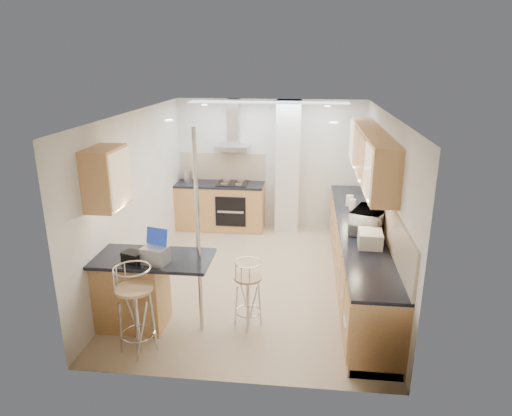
# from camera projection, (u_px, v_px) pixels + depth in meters

# --- Properties ---
(ground) EXTENTS (4.80, 4.80, 0.00)m
(ground) POSITION_uv_depth(u_px,v_px,m) (257.00, 278.00, 7.01)
(ground) COLOR tan
(ground) RESTS_ON ground
(room_shell) EXTENTS (3.64, 4.84, 2.51)m
(room_shell) POSITION_uv_depth(u_px,v_px,m) (281.00, 175.00, 6.85)
(room_shell) COLOR white
(room_shell) RESTS_ON ground
(right_counter) EXTENTS (0.63, 4.40, 0.92)m
(right_counter) POSITION_uv_depth(u_px,v_px,m) (358.00, 255.00, 6.71)
(right_counter) COLOR #B37347
(right_counter) RESTS_ON ground
(back_counter) EXTENTS (1.70, 0.63, 0.92)m
(back_counter) POSITION_uv_depth(u_px,v_px,m) (221.00, 206.00, 8.95)
(back_counter) COLOR #B37347
(back_counter) RESTS_ON ground
(peninsula) EXTENTS (1.47, 0.72, 0.94)m
(peninsula) POSITION_uv_depth(u_px,v_px,m) (153.00, 292.00, 5.61)
(peninsula) COLOR #B37347
(peninsula) RESTS_ON ground
(microwave) EXTENTS (0.60, 0.71, 0.33)m
(microwave) POSITION_uv_depth(u_px,v_px,m) (369.00, 221.00, 6.26)
(microwave) COLOR white
(microwave) RESTS_ON right_counter
(laptop) EXTENTS (0.33, 0.28, 0.20)m
(laptop) POSITION_uv_depth(u_px,v_px,m) (155.00, 255.00, 5.28)
(laptop) COLOR #ACB0B5
(laptop) RESTS_ON peninsula
(bag) EXTENTS (0.28, 0.24, 0.13)m
(bag) POSITION_uv_depth(u_px,v_px,m) (133.00, 257.00, 5.31)
(bag) COLOR black
(bag) RESTS_ON peninsula
(bar_stool_near) EXTENTS (0.50, 0.50, 1.07)m
(bar_stool_near) POSITION_uv_depth(u_px,v_px,m) (136.00, 310.00, 5.08)
(bar_stool_near) COLOR tan
(bar_stool_near) RESTS_ON ground
(bar_stool_end) EXTENTS (0.46, 0.46, 0.88)m
(bar_stool_end) POSITION_uv_depth(u_px,v_px,m) (248.00, 294.00, 5.63)
(bar_stool_end) COLOR tan
(bar_stool_end) RESTS_ON ground
(jar_a) EXTENTS (0.14, 0.14, 0.18)m
(jar_a) POSITION_uv_depth(u_px,v_px,m) (350.00, 201.00, 7.43)
(jar_a) COLOR white
(jar_a) RESTS_ON right_counter
(jar_b) EXTENTS (0.12, 0.12, 0.17)m
(jar_b) POSITION_uv_depth(u_px,v_px,m) (352.00, 204.00, 7.26)
(jar_b) COLOR white
(jar_b) RESTS_ON right_counter
(jar_c) EXTENTS (0.17, 0.17, 0.19)m
(jar_c) POSITION_uv_depth(u_px,v_px,m) (376.00, 238.00, 5.84)
(jar_c) COLOR #B5B191
(jar_c) RESTS_ON right_counter
(jar_d) EXTENTS (0.11, 0.11, 0.15)m
(jar_d) POSITION_uv_depth(u_px,v_px,m) (362.00, 231.00, 6.14)
(jar_d) COLOR white
(jar_d) RESTS_ON right_counter
(bread_bin) EXTENTS (0.31, 0.39, 0.20)m
(bread_bin) POSITION_uv_depth(u_px,v_px,m) (370.00, 239.00, 5.82)
(bread_bin) COLOR white
(bread_bin) RESTS_ON right_counter
(kettle) EXTENTS (0.16, 0.16, 0.24)m
(kettle) POSITION_uv_depth(u_px,v_px,m) (188.00, 176.00, 8.90)
(kettle) COLOR silver
(kettle) RESTS_ON back_counter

